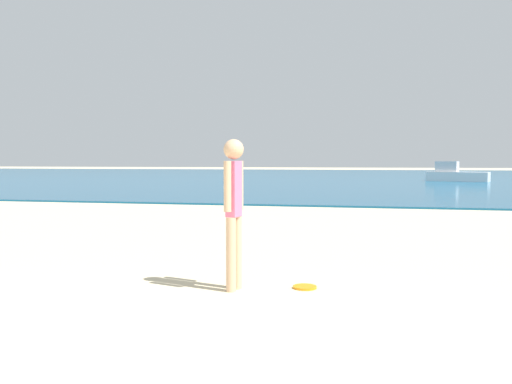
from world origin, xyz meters
The scene contains 4 objects.
water centered at (0.00, 44.12, 0.03)m, with size 160.00×60.00×0.06m, color #14567F.
person_standing centered at (0.42, 3.74, 0.92)m, with size 0.21×0.37×1.62m.
frisbee centered at (1.16, 3.98, 0.01)m, with size 0.26×0.26×0.03m, color orange.
boat_far centered at (6.88, 34.28, 0.50)m, with size 3.89×2.34×1.26m.
Camera 1 is at (1.89, -1.78, 1.40)m, focal length 37.73 mm.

